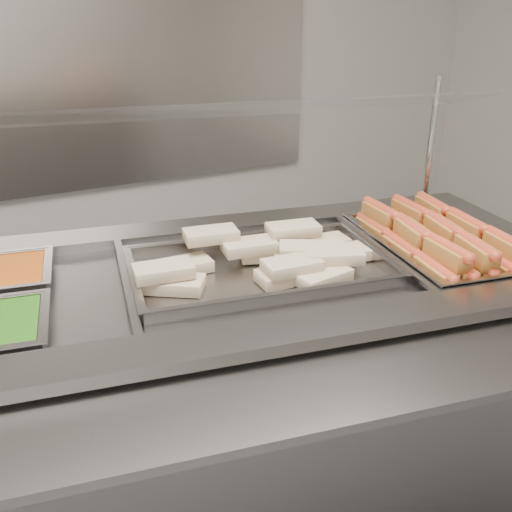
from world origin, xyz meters
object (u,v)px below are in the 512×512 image
pan_hotdogs (437,253)px  steam_counter (240,401)px  sneeze_guard (216,117)px  pan_wraps (259,272)px

pan_hotdogs → steam_counter: bearing=168.6°
steam_counter → sneeze_guard: sneeze_guard is taller
sneeze_guard → pan_hotdogs: size_ratio=2.76×
pan_wraps → sneeze_guard: bearing=94.0°
sneeze_guard → pan_wraps: size_ratio=2.25×
steam_counter → pan_hotdogs: 0.78m
steam_counter → pan_wraps: 0.45m
sneeze_guard → pan_hotdogs: sneeze_guard is taller
sneeze_guard → pan_wraps: (0.02, -0.24, -0.41)m
steam_counter → pan_wraps: (0.06, -0.01, 0.44)m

